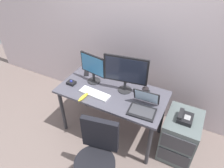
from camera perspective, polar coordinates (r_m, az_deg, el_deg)
ground_plane at (r=3.17m, az=-0.00°, el=-12.76°), size 8.00×8.00×0.00m
back_wall at (r=2.87m, az=6.65°, el=16.03°), size 6.00×0.10×2.80m
desk at (r=2.69m, az=-0.00°, el=-3.56°), size 1.41×0.70×0.76m
file_cabinet at (r=2.83m, az=18.53°, el=-13.69°), size 0.42×0.53×0.63m
desk_phone at (r=2.57m, az=19.79°, el=-8.90°), size 0.17×0.20×0.09m
office_chair at (r=2.37m, az=-4.30°, el=-20.91°), size 0.52×0.52×0.92m
monitor_main at (r=2.48m, az=3.84°, el=3.49°), size 0.55×0.18×0.50m
monitor_side at (r=2.69m, az=-5.37°, el=4.80°), size 0.39×0.18×0.41m
keyboard at (r=2.59m, az=-4.92°, el=-2.65°), size 0.42×0.16×0.03m
laptop at (r=2.38m, az=8.88°, el=-6.18°), size 0.33×0.32×0.23m
trackball_mouse at (r=2.80m, az=-11.39°, el=0.38°), size 0.11×0.09×0.07m
coffee_mug at (r=2.59m, az=9.41°, el=-2.06°), size 0.09×0.08×0.10m
cell_phone at (r=2.99m, az=-7.20°, el=3.04°), size 0.13×0.16×0.01m
banana at (r=2.54m, az=-8.08°, el=-3.65°), size 0.07×0.19×0.04m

